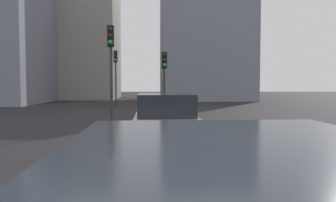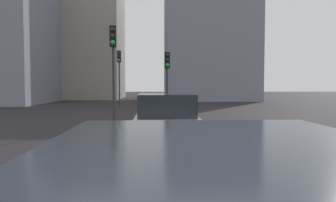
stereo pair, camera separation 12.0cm
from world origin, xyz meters
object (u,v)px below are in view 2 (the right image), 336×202
at_px(traffic_light_near_left, 119,67).
at_px(traffic_light_near_right, 167,70).
at_px(car_beige_lead, 166,122).
at_px(traffic_light_far_left, 113,55).

height_order(traffic_light_near_left, traffic_light_near_right, traffic_light_near_left).
relative_size(car_beige_lead, traffic_light_near_right, 1.15).
height_order(traffic_light_near_right, traffic_light_far_left, traffic_light_far_left).
xyz_separation_m(car_beige_lead, traffic_light_near_right, (8.80, -0.36, 1.86)).
bearing_deg(traffic_light_far_left, traffic_light_near_left, -175.34).
relative_size(traffic_light_near_right, traffic_light_far_left, 0.83).
xyz_separation_m(car_beige_lead, traffic_light_far_left, (4.80, 2.11, 2.35)).
relative_size(traffic_light_near_left, traffic_light_near_right, 1.22).
bearing_deg(traffic_light_near_left, traffic_light_near_right, 26.80).
distance_m(car_beige_lead, traffic_light_far_left, 5.75).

